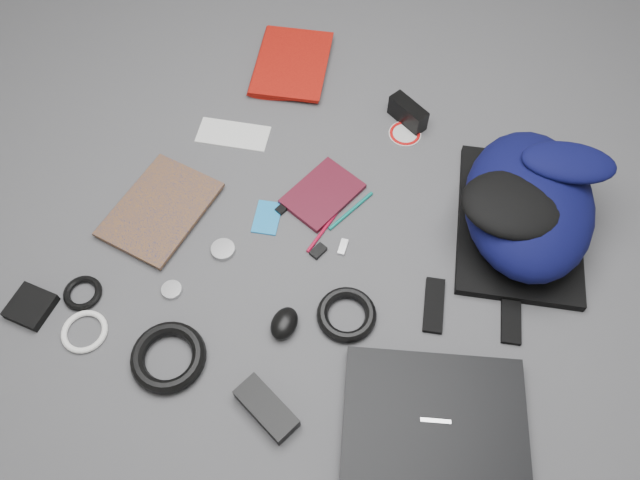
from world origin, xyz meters
The scene contains 24 objects.
ground centered at (0.00, 0.00, 0.00)m, with size 4.00×4.00×0.00m, color #4F4F51.
backpack centered at (0.39, 0.30, 0.10)m, with size 0.32×0.46×0.19m, color black, non-canonical shape.
laptop centered at (0.43, -0.25, 0.02)m, with size 0.37×0.29×0.04m, color black.
textbook_red centered at (-0.47, 0.42, 0.02)m, with size 0.20×0.28×0.03m, color #8F0D08.
comic_book centered at (-0.49, -0.13, 0.01)m, with size 0.20×0.28×0.02m, color #AF670C.
envelope centered at (-0.38, 0.17, 0.00)m, with size 0.19×0.09×0.00m, color silver.
dvd_case centered at (-0.07, 0.13, 0.01)m, with size 0.13×0.19×0.01m, color #3E0C17.
compact_camera centered at (0.00, 0.46, 0.03)m, with size 0.11×0.04×0.06m, color black.
sticker_disc centered at (0.02, 0.41, 0.00)m, with size 0.09×0.09×0.00m, color silver.
pen_teal centered at (0.02, 0.12, 0.00)m, with size 0.01×0.01×0.15m, color #0C7064.
pen_red centered at (-0.01, 0.04, 0.00)m, with size 0.01×0.01×0.15m, color #A20C2B.
id_badge centered at (-0.15, 0.00, 0.00)m, with size 0.06×0.10×0.00m, color #1B83CD.
usb_black centered at (-0.13, 0.05, 0.01)m, with size 0.02×0.06×0.01m, color black.
usb_silver centered at (0.05, 0.02, 0.00)m, with size 0.02×0.04×0.01m, color silver.
key_fob centered at (0.01, -0.02, 0.01)m, with size 0.02×0.04×0.01m, color black.
mouse centered at (0.04, -0.23, 0.02)m, with size 0.06×0.08×0.04m, color black.
headphone_left centered at (-0.19, -0.14, 0.01)m, with size 0.06×0.06×0.01m, color #AAAAAC.
headphone_right centered at (-0.23, -0.29, 0.01)m, with size 0.05×0.05×0.01m, color #BCBDBF.
cable_coil centered at (0.15, -0.13, 0.01)m, with size 0.14×0.14×0.03m, color black.
power_brick centered at (0.12, -0.40, 0.02)m, with size 0.14×0.06×0.04m, color black.
power_cord_coil centered at (-0.13, -0.42, 0.02)m, with size 0.17×0.17×0.03m, color black.
pouch centered at (-0.47, -0.49, 0.01)m, with size 0.09×0.09×0.02m, color black.
earbud_coil centered at (-0.40, -0.40, 0.01)m, with size 0.09×0.09×0.02m, color black.
white_cable_coil centered at (-0.33, -0.47, 0.01)m, with size 0.10×0.10×0.01m, color white.
Camera 1 is at (0.40, -0.65, 1.31)m, focal length 35.00 mm.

